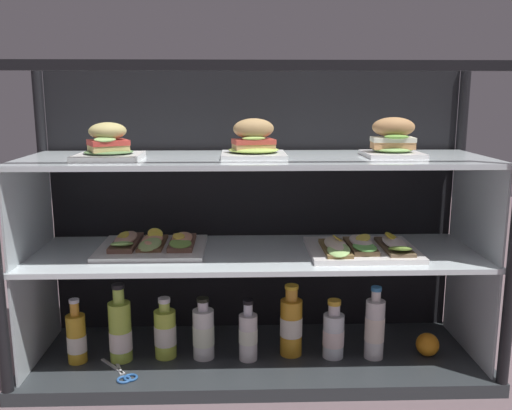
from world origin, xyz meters
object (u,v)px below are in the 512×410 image
at_px(juice_bottle_back_left, 291,325).
at_px(open_sandwich_tray_left_of_center, 152,244).
at_px(open_sandwich_tray_near_left_corner, 363,248).
at_px(juice_bottle_front_fourth, 77,338).
at_px(juice_bottle_near_post, 165,333).
at_px(juice_bottle_front_right_end, 120,331).
at_px(juice_bottle_front_second, 248,335).
at_px(plated_roll_sandwich_mid_left, 393,141).
at_px(orange_fruit_beside_bottles, 427,344).
at_px(plated_roll_sandwich_mid_right, 108,146).
at_px(juice_bottle_back_center, 333,334).
at_px(juice_bottle_front_left_end, 204,333).
at_px(juice_bottle_back_right, 375,328).
at_px(plated_roll_sandwich_center, 254,143).
at_px(kitchen_scissors, 124,375).

bearing_deg(juice_bottle_back_left, open_sandwich_tray_left_of_center, 174.78).
bearing_deg(open_sandwich_tray_near_left_corner, juice_bottle_front_fourth, -179.64).
distance_m(juice_bottle_front_fourth, juice_bottle_near_post, 0.28).
height_order(juice_bottle_front_right_end, juice_bottle_front_second, juice_bottle_front_right_end).
height_order(plated_roll_sandwich_mid_left, juice_bottle_front_second, plated_roll_sandwich_mid_left).
height_order(plated_roll_sandwich_mid_left, open_sandwich_tray_near_left_corner, plated_roll_sandwich_mid_left).
distance_m(plated_roll_sandwich_mid_left, orange_fruit_beside_bottles, 0.68).
distance_m(plated_roll_sandwich_mid_right, juice_bottle_near_post, 0.63).
distance_m(plated_roll_sandwich_mid_right, juice_bottle_front_right_end, 0.60).
relative_size(plated_roll_sandwich_mid_right, plated_roll_sandwich_mid_left, 1.08).
relative_size(open_sandwich_tray_left_of_center, juice_bottle_back_left, 1.42).
height_order(juice_bottle_near_post, juice_bottle_back_center, juice_bottle_near_post).
relative_size(plated_roll_sandwich_mid_right, juice_bottle_front_right_end, 0.73).
bearing_deg(plated_roll_sandwich_mid_left, juice_bottle_back_center, -170.81).
xyz_separation_m(juice_bottle_near_post, juice_bottle_front_left_end, (0.12, -0.01, 0.00)).
bearing_deg(open_sandwich_tray_near_left_corner, juice_bottle_front_left_end, 178.84).
bearing_deg(juice_bottle_front_second, juice_bottle_back_right, 0.08).
relative_size(open_sandwich_tray_left_of_center, open_sandwich_tray_near_left_corner, 1.00).
relative_size(plated_roll_sandwich_mid_left, open_sandwich_tray_left_of_center, 0.51).
bearing_deg(juice_bottle_front_fourth, orange_fruit_beside_bottles, 0.32).
distance_m(open_sandwich_tray_near_left_corner, juice_bottle_near_post, 0.70).
relative_size(open_sandwich_tray_near_left_corner, juice_bottle_back_left, 1.42).
xyz_separation_m(plated_roll_sandwich_mid_right, juice_bottle_back_center, (0.69, 0.02, -0.62)).
xyz_separation_m(juice_bottle_near_post, orange_fruit_beside_bottles, (0.86, -0.02, -0.05)).
height_order(open_sandwich_tray_near_left_corner, orange_fruit_beside_bottles, open_sandwich_tray_near_left_corner).
bearing_deg(open_sandwich_tray_near_left_corner, juice_bottle_front_second, -178.81).
xyz_separation_m(plated_roll_sandwich_center, juice_bottle_front_left_end, (-0.16, -0.03, -0.61)).
height_order(plated_roll_sandwich_mid_right, open_sandwich_tray_near_left_corner, plated_roll_sandwich_mid_right).
bearing_deg(juice_bottle_near_post, kitchen_scissors, -131.30).
bearing_deg(kitchen_scissors, plated_roll_sandwich_center, 19.93).
relative_size(juice_bottle_front_left_end, juice_bottle_back_left, 0.86).
xyz_separation_m(juice_bottle_front_fourth, orange_fruit_beside_bottles, (1.14, 0.01, -0.04)).
distance_m(open_sandwich_tray_near_left_corner, kitchen_scissors, 0.84).
distance_m(open_sandwich_tray_left_of_center, juice_bottle_front_right_end, 0.30).
height_order(plated_roll_sandwich_mid_left, open_sandwich_tray_left_of_center, plated_roll_sandwich_mid_left).
xyz_separation_m(juice_bottle_near_post, juice_bottle_back_right, (0.68, -0.03, 0.02)).
xyz_separation_m(plated_roll_sandwich_mid_left, juice_bottle_front_fourth, (-1.00, -0.04, -0.62)).
height_order(open_sandwich_tray_near_left_corner, juice_bottle_back_center, open_sandwich_tray_near_left_corner).
relative_size(plated_roll_sandwich_mid_left, juice_bottle_front_fourth, 0.82).
bearing_deg(kitchen_scissors, open_sandwich_tray_left_of_center, 67.15).
height_order(plated_roll_sandwich_center, juice_bottle_back_right, plated_roll_sandwich_center).
xyz_separation_m(plated_roll_sandwich_mid_right, juice_bottle_near_post, (0.14, 0.04, -0.61)).
bearing_deg(kitchen_scissors, plated_roll_sandwich_mid_right, 109.90).
bearing_deg(plated_roll_sandwich_center, kitchen_scissors, -160.07).
bearing_deg(juice_bottle_front_second, plated_roll_sandwich_center, 67.53).
xyz_separation_m(open_sandwich_tray_left_of_center, orange_fruit_beside_bottles, (0.90, -0.06, -0.33)).
xyz_separation_m(open_sandwich_tray_left_of_center, juice_bottle_back_left, (0.45, -0.04, -0.27)).
height_order(open_sandwich_tray_near_left_corner, juice_bottle_back_right, open_sandwich_tray_near_left_corner).
bearing_deg(kitchen_scissors, juice_bottle_front_left_end, 26.26).
xyz_separation_m(juice_bottle_front_fourth, juice_bottle_back_right, (0.96, -0.00, 0.02)).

